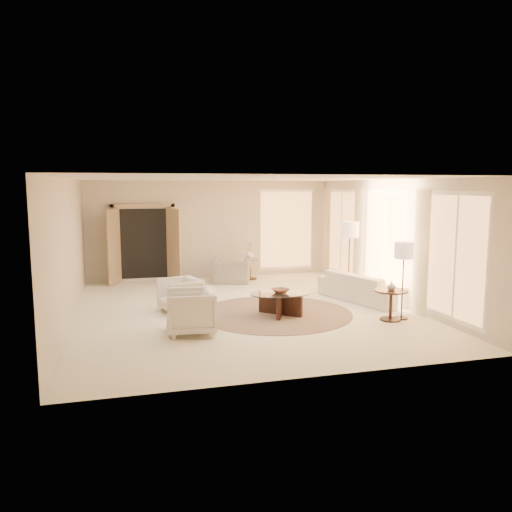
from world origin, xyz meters
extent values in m
cube|color=#F4EECE|center=(0.00, 0.00, -0.01)|extent=(7.00, 8.00, 0.02)
cube|color=white|center=(0.00, 0.00, 2.80)|extent=(7.00, 8.00, 0.02)
cube|color=beige|center=(0.00, 4.00, 1.40)|extent=(7.00, 0.04, 2.80)
cube|color=beige|center=(0.00, -4.00, 1.40)|extent=(7.00, 0.04, 2.80)
cube|color=beige|center=(-3.50, 0.00, 1.40)|extent=(0.04, 8.00, 2.80)
cube|color=beige|center=(3.50, 0.00, 1.40)|extent=(0.04, 8.00, 2.80)
cube|color=tan|center=(-1.90, 3.89, 1.08)|extent=(1.80, 0.12, 2.16)
cube|color=tan|center=(-2.70, 3.62, 1.03)|extent=(0.35, 0.66, 2.00)
cube|color=tan|center=(-1.10, 3.62, 1.03)|extent=(0.35, 0.66, 2.00)
cylinder|color=#463327|center=(0.57, -0.50, 0.01)|extent=(3.60, 3.60, 0.01)
imported|color=silver|center=(2.90, 0.13, 0.32)|extent=(1.52, 2.38, 0.65)
imported|color=silver|center=(-1.33, 0.19, 0.39)|extent=(0.91, 0.94, 0.78)
imported|color=silver|center=(-1.32, -1.47, 0.44)|extent=(0.88, 0.93, 0.88)
imported|color=gray|center=(0.40, 3.03, 0.45)|extent=(1.18, 0.96, 0.89)
cube|color=black|center=(0.64, -0.65, 0.21)|extent=(0.76, 0.71, 0.43)
cube|color=black|center=(0.64, -0.65, 0.21)|extent=(0.45, 0.92, 0.43)
cylinder|color=white|center=(0.64, -0.65, 0.46)|extent=(1.52, 1.52, 0.02)
cylinder|color=black|center=(2.63, -1.61, 0.02)|extent=(0.40, 0.40, 0.03)
cylinder|color=black|center=(2.63, -1.61, 0.30)|extent=(0.06, 0.06, 0.58)
cylinder|color=black|center=(2.63, -1.61, 0.60)|extent=(0.65, 0.65, 0.03)
cylinder|color=black|center=(1.02, 3.40, 0.01)|extent=(0.39, 0.39, 0.03)
cylinder|color=black|center=(1.02, 3.40, 0.29)|extent=(0.06, 0.06, 0.55)
cylinder|color=white|center=(1.02, 3.40, 0.57)|extent=(0.51, 0.51, 0.03)
cylinder|color=black|center=(2.81, 0.69, 0.02)|extent=(0.31, 0.31, 0.03)
cylinder|color=black|center=(2.81, 0.69, 0.77)|extent=(0.03, 0.03, 1.53)
cylinder|color=beige|center=(2.81, 0.69, 1.62)|extent=(0.44, 0.44, 0.37)
cylinder|color=black|center=(2.90, -1.57, 0.01)|extent=(0.26, 0.26, 0.03)
cylinder|color=black|center=(2.90, -1.57, 0.66)|extent=(0.03, 0.03, 1.31)
cylinder|color=beige|center=(2.90, -1.57, 1.39)|extent=(0.37, 0.37, 0.32)
imported|color=brown|center=(0.64, -0.65, 0.51)|extent=(0.44, 0.44, 0.08)
imported|color=white|center=(2.63, -1.61, 0.70)|extent=(0.21, 0.21, 0.18)
imported|color=white|center=(1.02, 3.40, 0.71)|extent=(0.31, 0.31, 0.26)
camera|label=1|loc=(-2.45, -10.24, 2.65)|focal=35.00mm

